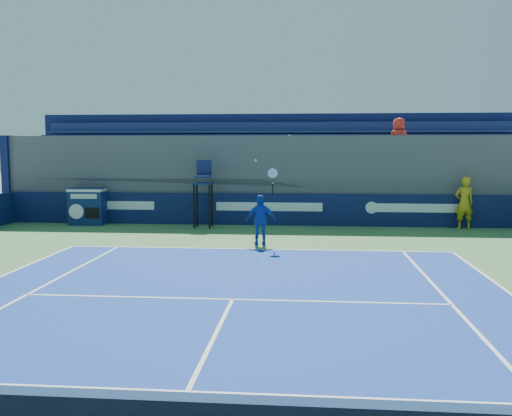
# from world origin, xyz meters

# --- Properties ---
(ball_person) EXTENTS (0.74, 0.54, 1.88)m
(ball_person) POSITION_xyz_m (7.04, 16.68, 0.95)
(ball_person) COLOR gold
(ball_person) RESTS_ON apron
(back_hoarding) EXTENTS (20.40, 0.21, 1.20)m
(back_hoarding) POSITION_xyz_m (0.00, 17.10, 0.60)
(back_hoarding) COLOR #0B1541
(back_hoarding) RESTS_ON ground
(match_clock) EXTENTS (1.33, 0.76, 1.40)m
(match_clock) POSITION_xyz_m (-6.88, 16.62, 0.74)
(match_clock) COLOR #101F52
(match_clock) RESTS_ON ground
(umpire_chair) EXTENTS (0.71, 0.71, 2.48)m
(umpire_chair) POSITION_xyz_m (-2.36, 16.26, 1.53)
(umpire_chair) COLOR black
(umpire_chair) RESTS_ON ground
(tennis_player) EXTENTS (0.97, 0.49, 2.57)m
(tennis_player) POSITION_xyz_m (0.05, 12.59, 0.78)
(tennis_player) COLOR #153FAD
(tennis_player) RESTS_ON apron
(stadium_seating) EXTENTS (21.00, 4.05, 4.40)m
(stadium_seating) POSITION_xyz_m (-0.00, 19.15, 1.84)
(stadium_seating) COLOR #4E4E52
(stadium_seating) RESTS_ON ground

